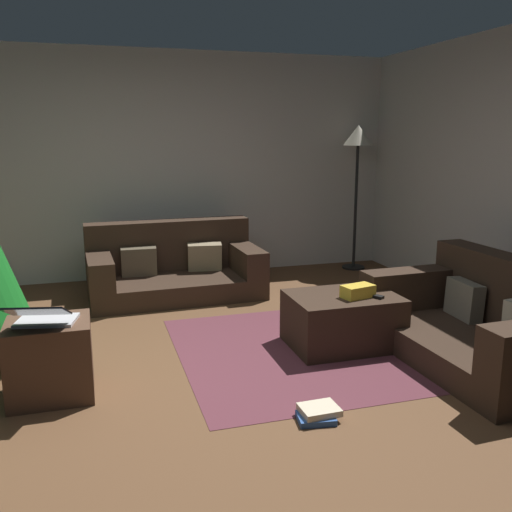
% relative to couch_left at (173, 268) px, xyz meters
% --- Properties ---
extents(ground_plane, '(6.40, 6.40, 0.00)m').
position_rel_couch_left_xyz_m(ground_plane, '(-0.28, -2.26, -0.28)').
color(ground_plane, brown).
extents(rear_partition, '(6.40, 0.12, 2.60)m').
position_rel_couch_left_xyz_m(rear_partition, '(-0.28, 0.88, 1.02)').
color(rear_partition, beige).
rests_on(rear_partition, ground_plane).
extents(couch_left, '(1.79, 0.99, 0.75)m').
position_rel_couch_left_xyz_m(couch_left, '(0.00, 0.00, 0.00)').
color(couch_left, '#332319').
rests_on(couch_left, ground_plane).
extents(couch_right, '(1.05, 1.71, 0.75)m').
position_rel_couch_left_xyz_m(couch_right, '(1.98, -2.44, 0.00)').
color(couch_right, '#332319').
rests_on(couch_right, ground_plane).
extents(ottoman, '(0.85, 0.62, 0.42)m').
position_rel_couch_left_xyz_m(ottoman, '(1.07, -1.88, -0.07)').
color(ottoman, '#332319').
rests_on(ottoman, ground_plane).
extents(gift_box, '(0.28, 0.19, 0.10)m').
position_rel_couch_left_xyz_m(gift_box, '(1.15, -1.97, 0.19)').
color(gift_box, gold).
rests_on(gift_box, ottoman).
extents(tv_remote, '(0.12, 0.16, 0.02)m').
position_rel_couch_left_xyz_m(tv_remote, '(1.27, -2.01, 0.16)').
color(tv_remote, black).
rests_on(tv_remote, ottoman).
extents(side_table, '(0.52, 0.44, 0.51)m').
position_rel_couch_left_xyz_m(side_table, '(-1.11, -2.15, -0.02)').
color(side_table, '#4C3323').
rests_on(side_table, ground_plane).
extents(laptop, '(0.44, 0.47, 0.19)m').
position_rel_couch_left_xyz_m(laptop, '(-1.13, -2.22, 0.28)').
color(laptop, silver).
rests_on(laptop, side_table).
extents(book_stack, '(0.27, 0.22, 0.08)m').
position_rel_couch_left_xyz_m(book_stack, '(0.42, -2.94, -0.24)').
color(book_stack, '#2D5193').
rests_on(book_stack, ground_plane).
extents(corner_lamp, '(0.36, 0.36, 1.77)m').
position_rel_couch_left_xyz_m(corner_lamp, '(2.35, 0.48, 1.24)').
color(corner_lamp, black).
rests_on(corner_lamp, ground_plane).
extents(area_rug, '(2.60, 2.00, 0.01)m').
position_rel_couch_left_xyz_m(area_rug, '(1.07, -1.88, -0.27)').
color(area_rug, '#572933').
rests_on(area_rug, ground_plane).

